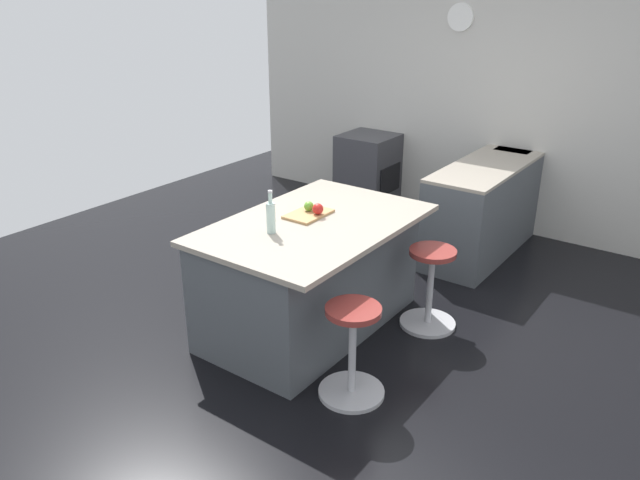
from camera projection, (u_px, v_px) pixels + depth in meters
ground_plane at (347, 310)px, 5.16m from camera, size 7.70×7.70×0.00m
interior_partition_left at (487, 88)px, 6.52m from camera, size 0.15×5.93×2.96m
sink_cabinet at (501, 196)px, 6.45m from camera, size 2.55×0.60×1.18m
oven_range at (368, 171)px, 7.33m from camera, size 0.60×0.61×0.87m
kitchen_island at (310, 274)px, 4.77m from camera, size 1.75×1.16×0.89m
stool_by_window at (430, 290)px, 4.82m from camera, size 0.44×0.44×0.65m
stool_middle at (352, 354)px, 4.01m from camera, size 0.44×0.44×0.65m
cutting_board at (308, 214)px, 4.69m from camera, size 0.36×0.24×0.02m
apple_green at (309, 206)px, 4.71m from camera, size 0.07×0.07×0.07m
apple_red at (318, 209)px, 4.64m from camera, size 0.08×0.08×0.08m
water_bottle at (271, 216)px, 4.33m from camera, size 0.06×0.06×0.31m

